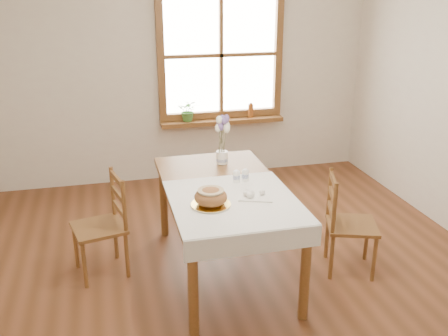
# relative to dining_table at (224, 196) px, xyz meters

# --- Properties ---
(ground) EXTENTS (5.00, 5.00, 0.00)m
(ground) POSITION_rel_dining_table_xyz_m (0.00, -0.30, -0.66)
(ground) COLOR brown
(ground) RESTS_ON ground
(room_walls) EXTENTS (4.60, 5.10, 2.65)m
(room_walls) POSITION_rel_dining_table_xyz_m (0.00, -0.30, 1.04)
(room_walls) COLOR silver
(room_walls) RESTS_ON ground
(window) EXTENTS (1.46, 0.08, 1.46)m
(window) POSITION_rel_dining_table_xyz_m (0.50, 2.17, 0.79)
(window) COLOR brown
(window) RESTS_ON ground
(window_sill) EXTENTS (1.46, 0.20, 0.05)m
(window_sill) POSITION_rel_dining_table_xyz_m (0.50, 2.10, 0.03)
(window_sill) COLOR brown
(window_sill) RESTS_ON ground
(dining_table) EXTENTS (0.90, 1.60, 0.75)m
(dining_table) POSITION_rel_dining_table_xyz_m (0.00, 0.00, 0.00)
(dining_table) COLOR brown
(dining_table) RESTS_ON ground
(table_linen) EXTENTS (0.91, 0.99, 0.01)m
(table_linen) POSITION_rel_dining_table_xyz_m (0.00, -0.30, 0.09)
(table_linen) COLOR white
(table_linen) RESTS_ON dining_table
(chair_left) EXTENTS (0.48, 0.47, 0.83)m
(chair_left) POSITION_rel_dining_table_xyz_m (-0.97, 0.21, -0.25)
(chair_left) COLOR brown
(chair_left) RESTS_ON ground
(chair_right) EXTENTS (0.51, 0.50, 0.83)m
(chair_right) POSITION_rel_dining_table_xyz_m (1.00, -0.22, -0.25)
(chair_right) COLOR brown
(chair_right) RESTS_ON ground
(bread_plate) EXTENTS (0.35, 0.35, 0.01)m
(bread_plate) POSITION_rel_dining_table_xyz_m (-0.18, -0.35, 0.10)
(bread_plate) COLOR white
(bread_plate) RESTS_ON table_linen
(bread_loaf) EXTENTS (0.23, 0.23, 0.13)m
(bread_loaf) POSITION_rel_dining_table_xyz_m (-0.18, -0.35, 0.17)
(bread_loaf) COLOR #9C6437
(bread_loaf) RESTS_ON bread_plate
(egg_napkin) EXTENTS (0.30, 0.28, 0.01)m
(egg_napkin) POSITION_rel_dining_table_xyz_m (0.17, -0.27, 0.10)
(egg_napkin) COLOR white
(egg_napkin) RESTS_ON table_linen
(eggs) EXTENTS (0.24, 0.22, 0.04)m
(eggs) POSITION_rel_dining_table_xyz_m (0.17, -0.27, 0.13)
(eggs) COLOR white
(eggs) RESTS_ON egg_napkin
(salt_shaker) EXTENTS (0.06, 0.06, 0.10)m
(salt_shaker) POSITION_rel_dining_table_xyz_m (0.11, 0.03, 0.15)
(salt_shaker) COLOR white
(salt_shaker) RESTS_ON table_linen
(pepper_shaker) EXTENTS (0.07, 0.07, 0.10)m
(pepper_shaker) POSITION_rel_dining_table_xyz_m (0.18, 0.04, 0.15)
(pepper_shaker) COLOR white
(pepper_shaker) RESTS_ON table_linen
(flower_vase) EXTENTS (0.11, 0.11, 0.11)m
(flower_vase) POSITION_rel_dining_table_xyz_m (0.10, 0.49, 0.14)
(flower_vase) COLOR white
(flower_vase) RESTS_ON dining_table
(lavender_bouquet) EXTENTS (0.17, 0.17, 0.33)m
(lavender_bouquet) POSITION_rel_dining_table_xyz_m (0.10, 0.49, 0.36)
(lavender_bouquet) COLOR #6C5495
(lavender_bouquet) RESTS_ON flower_vase
(potted_plant) EXTENTS (0.30, 0.31, 0.19)m
(potted_plant) POSITION_rel_dining_table_xyz_m (0.10, 2.10, 0.15)
(potted_plant) COLOR #417830
(potted_plant) RESTS_ON window_sill
(amber_bottle) EXTENTS (0.06, 0.06, 0.18)m
(amber_bottle) POSITION_rel_dining_table_xyz_m (0.85, 2.10, 0.14)
(amber_bottle) COLOR #974E1C
(amber_bottle) RESTS_ON window_sill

